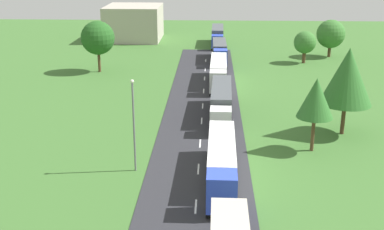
{
  "coord_description": "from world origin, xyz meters",
  "views": [
    {
      "loc": [
        1.19,
        -9.48,
        20.4
      ],
      "look_at": [
        -1.01,
        43.92,
        2.41
      ],
      "focal_mm": 46.37,
      "sensor_mm": 36.0,
      "label": 1
    }
  ],
  "objects_px": {
    "truck_fifth": "(220,50)",
    "tree_pine": "(331,34)",
    "distant_building": "(134,23)",
    "tree_oak": "(316,98)",
    "truck_second": "(222,161)",
    "truck_sixth": "(218,35)",
    "tree_elm": "(98,38)",
    "tree_ash": "(347,76)",
    "truck_fourth": "(218,71)",
    "lamppost_second": "(134,121)",
    "truck_third": "(221,101)",
    "tree_maple": "(305,42)"
  },
  "relations": [
    {
      "from": "truck_second",
      "to": "tree_pine",
      "type": "relative_size",
      "value": 1.95
    },
    {
      "from": "truck_third",
      "to": "truck_fifth",
      "type": "distance_m",
      "value": 33.07
    },
    {
      "from": "truck_third",
      "to": "tree_ash",
      "type": "xyz_separation_m",
      "value": [
        13.94,
        -5.29,
        4.65
      ]
    },
    {
      "from": "truck_second",
      "to": "truck_fourth",
      "type": "relative_size",
      "value": 0.96
    },
    {
      "from": "tree_elm",
      "to": "distant_building",
      "type": "relative_size",
      "value": 0.63
    },
    {
      "from": "distant_building",
      "to": "tree_pine",
      "type": "bearing_deg",
      "value": -23.7
    },
    {
      "from": "lamppost_second",
      "to": "tree_ash",
      "type": "height_order",
      "value": "tree_ash"
    },
    {
      "from": "truck_second",
      "to": "distant_building",
      "type": "bearing_deg",
      "value": 104.55
    },
    {
      "from": "tree_pine",
      "to": "truck_fourth",
      "type": "bearing_deg",
      "value": -135.31
    },
    {
      "from": "truck_fifth",
      "to": "tree_ash",
      "type": "distance_m",
      "value": 41.03
    },
    {
      "from": "tree_ash",
      "to": "truck_fifth",
      "type": "bearing_deg",
      "value": 109.74
    },
    {
      "from": "truck_fourth",
      "to": "tree_ash",
      "type": "distance_m",
      "value": 26.16
    },
    {
      "from": "truck_fifth",
      "to": "tree_elm",
      "type": "xyz_separation_m",
      "value": [
        -20.96,
        -9.34,
        3.83
      ]
    },
    {
      "from": "truck_fifth",
      "to": "truck_sixth",
      "type": "relative_size",
      "value": 0.93
    },
    {
      "from": "distant_building",
      "to": "tree_oak",
      "type": "bearing_deg",
      "value": -66.49
    },
    {
      "from": "tree_elm",
      "to": "tree_ash",
      "type": "bearing_deg",
      "value": -39.89
    },
    {
      "from": "tree_oak",
      "to": "tree_elm",
      "type": "relative_size",
      "value": 0.9
    },
    {
      "from": "truck_sixth",
      "to": "tree_ash",
      "type": "relative_size",
      "value": 1.38
    },
    {
      "from": "tree_oak",
      "to": "tree_pine",
      "type": "height_order",
      "value": "tree_oak"
    },
    {
      "from": "tree_ash",
      "to": "distant_building",
      "type": "xyz_separation_m",
      "value": [
        -33.58,
        61.67,
        -2.91
      ]
    },
    {
      "from": "truck_sixth",
      "to": "tree_oak",
      "type": "relative_size",
      "value": 1.74
    },
    {
      "from": "truck_second",
      "to": "tree_pine",
      "type": "height_order",
      "value": "tree_pine"
    },
    {
      "from": "truck_fifth",
      "to": "tree_ash",
      "type": "relative_size",
      "value": 1.28
    },
    {
      "from": "truck_third",
      "to": "truck_fourth",
      "type": "height_order",
      "value": "truck_third"
    },
    {
      "from": "truck_second",
      "to": "truck_sixth",
      "type": "relative_size",
      "value": 1.03
    },
    {
      "from": "tree_pine",
      "to": "tree_elm",
      "type": "height_order",
      "value": "tree_elm"
    },
    {
      "from": "tree_ash",
      "to": "lamppost_second",
      "type": "bearing_deg",
      "value": -153.86
    },
    {
      "from": "truck_fourth",
      "to": "truck_sixth",
      "type": "bearing_deg",
      "value": 89.79
    },
    {
      "from": "truck_fourth",
      "to": "truck_sixth",
      "type": "height_order",
      "value": "truck_sixth"
    },
    {
      "from": "truck_second",
      "to": "truck_third",
      "type": "distance_m",
      "value": 18.37
    },
    {
      "from": "truck_sixth",
      "to": "tree_pine",
      "type": "xyz_separation_m",
      "value": [
        22.03,
        -11.67,
        2.32
      ]
    },
    {
      "from": "tree_pine",
      "to": "tree_elm",
      "type": "xyz_separation_m",
      "value": [
        -42.74,
        -14.39,
        1.4
      ]
    },
    {
      "from": "distant_building",
      "to": "lamppost_second",
      "type": "bearing_deg",
      "value": -81.29
    },
    {
      "from": "tree_maple",
      "to": "tree_elm",
      "type": "relative_size",
      "value": 0.68
    },
    {
      "from": "tree_elm",
      "to": "tree_ash",
      "type": "height_order",
      "value": "tree_ash"
    },
    {
      "from": "tree_pine",
      "to": "lamppost_second",
      "type": "bearing_deg",
      "value": -119.22
    },
    {
      "from": "tree_oak",
      "to": "tree_maple",
      "type": "xyz_separation_m",
      "value": [
        6.47,
        42.87,
        -1.95
      ]
    },
    {
      "from": "truck_second",
      "to": "truck_sixth",
      "type": "distance_m",
      "value": 68.16
    },
    {
      "from": "tree_elm",
      "to": "truck_third",
      "type": "bearing_deg",
      "value": -48.78
    },
    {
      "from": "truck_fifth",
      "to": "tree_pine",
      "type": "distance_m",
      "value": 22.49
    },
    {
      "from": "truck_sixth",
      "to": "tree_pine",
      "type": "relative_size",
      "value": 1.89
    },
    {
      "from": "tree_oak",
      "to": "distant_building",
      "type": "bearing_deg",
      "value": 113.51
    },
    {
      "from": "truck_fourth",
      "to": "tree_ash",
      "type": "relative_size",
      "value": 1.47
    },
    {
      "from": "truck_third",
      "to": "lamppost_second",
      "type": "relative_size",
      "value": 1.61
    },
    {
      "from": "tree_maple",
      "to": "lamppost_second",
      "type": "bearing_deg",
      "value": -116.71
    },
    {
      "from": "truck_fourth",
      "to": "distant_building",
      "type": "xyz_separation_m",
      "value": [
        -19.44,
        40.17,
        1.78
      ]
    },
    {
      "from": "tree_ash",
      "to": "tree_oak",
      "type": "bearing_deg",
      "value": -130.22
    },
    {
      "from": "truck_sixth",
      "to": "tree_oak",
      "type": "xyz_separation_m",
      "value": [
        9.56,
        -60.36,
        3.61
      ]
    },
    {
      "from": "truck_fifth",
      "to": "tree_oak",
      "type": "bearing_deg",
      "value": -77.96
    },
    {
      "from": "truck_third",
      "to": "tree_elm",
      "type": "bearing_deg",
      "value": 131.22
    }
  ]
}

